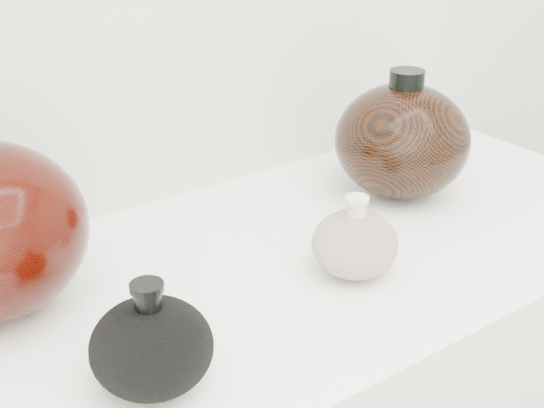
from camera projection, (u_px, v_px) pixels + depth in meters
black_gourd_vase at (152, 346)px, 0.72m from camera, size 0.13×0.13×0.12m
cream_gourd_vase at (355, 243)px, 0.91m from camera, size 0.14×0.14×0.10m
right_round_pot at (402, 140)px, 1.11m from camera, size 0.26×0.26×0.19m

